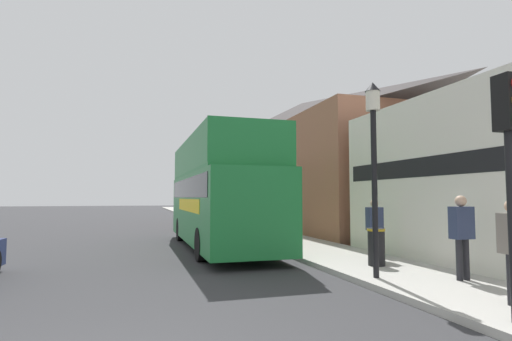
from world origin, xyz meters
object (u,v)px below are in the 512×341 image
Objects in this scene: parked_car_ahead_of_bus at (203,220)px; pedestrian_second at (462,229)px; litter_bin at (376,246)px; traffic_signal at (510,139)px; lamp_post_nearest at (374,141)px; lamp_post_third at (222,178)px; lamp_post_second at (263,170)px; tour_bus at (219,200)px; pedestrian_third at (375,223)px.

pedestrian_second reaches higher than parked_car_ahead_of_bus.
pedestrian_second is 2.37m from litter_bin.
traffic_signal is 0.81× the size of lamp_post_nearest.
lamp_post_third is 4.42× the size of litter_bin.
litter_bin is (0.86, -7.07, -2.46)m from lamp_post_second.
lamp_post_second is at bearing 89.92° from traffic_signal.
parked_car_ahead_of_bus is (0.60, 7.37, -1.15)m from tour_bus.
lamp_post_third is (0.01, 16.89, -0.09)m from lamp_post_nearest.
pedestrian_third is at bearing 58.39° from litter_bin.
litter_bin is (-0.73, 2.17, -0.59)m from pedestrian_second.
tour_bus is at bearing 125.87° from pedestrian_third.
pedestrian_second is 2.71m from lamp_post_nearest.
lamp_post_second is (-1.44, 6.13, 1.93)m from pedestrian_third.
lamp_post_nearest is at bearing -90.42° from lamp_post_second.
traffic_signal is at bearing -90.08° from lamp_post_second.
lamp_post_third is at bearing 77.54° from tour_bus.
litter_bin is at bearing 108.55° from pedestrian_second.
parked_car_ahead_of_bus is at bearing 100.43° from litter_bin.
traffic_signal is 5.35m from litter_bin.
litter_bin is (2.46, -13.35, -0.02)m from parked_car_ahead_of_bus.
tour_bus is at bearing -153.44° from lamp_post_second.
pedestrian_second is 0.43× the size of lamp_post_second.
parked_car_ahead_of_bus is at bearing 85.56° from tour_bus.
pedestrian_second is at bearing 58.68° from traffic_signal.
lamp_post_nearest is at bearing -85.60° from parked_car_ahead_of_bus.
lamp_post_nearest is at bearing -73.60° from tour_bus.
parked_car_ahead_of_bus is 15.86m from pedestrian_second.
lamp_post_third reaches higher than pedestrian_third.
lamp_post_nearest is 4.57× the size of litter_bin.
tour_bus is 2.37× the size of lamp_post_second.
pedestrian_third is at bearing -76.73° from lamp_post_second.
lamp_post_second is (0.06, 8.44, -0.13)m from lamp_post_nearest.
litter_bin is at bearing -86.64° from lamp_post_third.
pedestrian_third reaches higher than litter_bin.
litter_bin is at bearing -62.69° from tour_bus.
pedestrian_third is at bearing -77.78° from parked_car_ahead_of_bus.
pedestrian_third is 1.23m from litter_bin.
pedestrian_third is at bearing 75.78° from traffic_signal.
litter_bin is at bearing 56.00° from lamp_post_nearest.
tour_bus is at bearing 114.91° from pedestrian_second.
lamp_post_nearest reaches higher than lamp_post_third.
traffic_signal is 0.84× the size of lamp_post_third.
pedestrian_second reaches higher than litter_bin.
traffic_signal is (-1.61, -2.64, 1.56)m from pedestrian_second.
pedestrian_second is 3.46m from traffic_signal.
lamp_post_nearest reaches higher than parked_car_ahead_of_bus.
tour_bus is 2.78× the size of traffic_signal.
parked_car_ahead_of_bus is 6.92m from lamp_post_second.
lamp_post_nearest reaches higher than litter_bin.
lamp_post_second is at bearing 96.96° from litter_bin.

